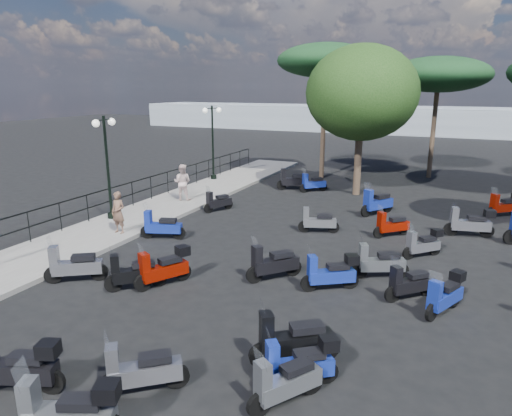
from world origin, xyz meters
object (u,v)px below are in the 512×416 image
at_px(scooter_23, 470,223).
at_px(scooter_14, 379,263).
at_px(scooter_17, 377,203).
at_px(scooter_8, 134,273).
at_px(scooter_15, 331,273).
at_px(broadleaf_tree, 362,93).
at_px(scooter_29, 504,205).
at_px(lamp_post_1, 107,161).
at_px(pedestrian_far, 182,182).
at_px(lamp_post_2, 213,138).
at_px(pine_0, 439,75).
at_px(scooter_16, 391,225).
at_px(scooter_1, 164,268).
at_px(pine_2, 326,61).
at_px(scooter_7, 141,371).
at_px(scooter_3, 161,227).
at_px(scooter_9, 273,264).
at_px(scooter_30, 68,413).
at_px(scooter_10, 318,222).
at_px(woman, 118,212).
at_px(scooter_2, 74,266).
at_px(scooter_12, 285,383).
at_px(scooter_4, 218,202).
at_px(scooter_0, 17,367).
at_px(scooter_22, 423,244).
at_px(scooter_13, 299,364).
at_px(scooter_21, 445,295).
at_px(scooter_5, 313,184).
at_px(scooter_19, 293,341).
at_px(scooter_11, 293,181).

bearing_deg(scooter_23, scooter_14, 141.56).
bearing_deg(scooter_17, scooter_8, 98.05).
height_order(scooter_15, broadleaf_tree, broadleaf_tree).
xyz_separation_m(scooter_17, scooter_23, (3.64, -1.60, 0.01)).
bearing_deg(scooter_29, lamp_post_1, 77.28).
height_order(pedestrian_far, scooter_29, pedestrian_far).
xyz_separation_m(lamp_post_2, pine_0, (11.35, 6.40, 3.47)).
bearing_deg(lamp_post_1, scooter_16, 10.99).
bearing_deg(pine_0, scooter_1, -105.81).
distance_m(scooter_8, pine_2, 18.28).
relative_size(scooter_7, scooter_15, 0.93).
bearing_deg(scooter_3, scooter_9, -126.66).
xyz_separation_m(pine_0, pine_2, (-5.89, -2.90, 0.75)).
distance_m(scooter_16, scooter_17, 2.97).
height_order(pedestrian_far, scooter_16, pedestrian_far).
bearing_deg(pine_2, scooter_30, -83.71).
bearing_deg(scooter_16, scooter_14, 139.23).
relative_size(scooter_9, scooter_30, 0.84).
relative_size(lamp_post_1, pedestrian_far, 2.40).
height_order(scooter_8, scooter_10, scooter_8).
height_order(woman, scooter_7, woman).
relative_size(broadleaf_tree, pine_2, 0.95).
xyz_separation_m(scooter_2, scooter_12, (7.25, -2.42, -0.04)).
xyz_separation_m(scooter_14, scooter_15, (-1.05, -1.36, 0.03)).
height_order(lamp_post_2, pine_2, pine_2).
bearing_deg(scooter_3, scooter_4, -18.29).
bearing_deg(pine_0, pine_2, -153.79).
distance_m(scooter_0, scooter_17, 15.12).
bearing_deg(scooter_22, scooter_13, 123.98).
bearing_deg(scooter_29, scooter_2, 97.98).
relative_size(scooter_16, broadleaf_tree, 0.17).
xyz_separation_m(lamp_post_1, scooter_22, (11.96, 0.94, -2.05)).
height_order(scooter_10, scooter_14, scooter_14).
bearing_deg(scooter_0, pedestrian_far, -0.03).
height_order(scooter_8, scooter_23, scooter_23).
bearing_deg(scooter_21, scooter_3, 14.13).
relative_size(pedestrian_far, scooter_2, 1.14).
xyz_separation_m(scooter_13, scooter_30, (-2.79, -2.73, 0.06)).
xyz_separation_m(scooter_9, scooter_10, (-0.10, 4.72, -0.05)).
xyz_separation_m(scooter_5, pine_0, (5.26, 6.66, 5.56)).
bearing_deg(scooter_19, pine_0, -37.99).
bearing_deg(scooter_0, scooter_4, -8.43).
xyz_separation_m(scooter_2, scooter_16, (7.55, 7.80, -0.05)).
distance_m(scooter_12, scooter_21, 5.27).
xyz_separation_m(scooter_15, scooter_19, (0.22, -3.65, 0.02)).
xyz_separation_m(scooter_3, scooter_11, (1.61, 9.58, 0.05)).
bearing_deg(scooter_21, scooter_0, 67.88).
relative_size(scooter_2, scooter_13, 1.13).
bearing_deg(scooter_17, scooter_10, 97.66).
bearing_deg(scooter_2, scooter_1, -104.99).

